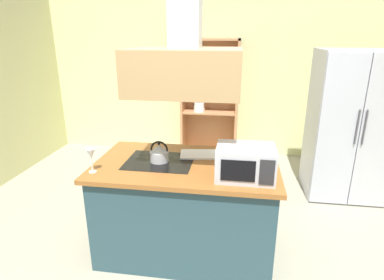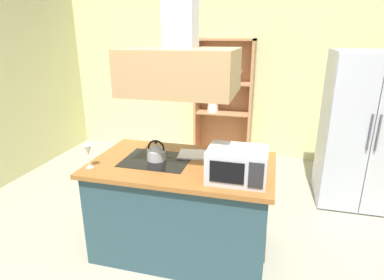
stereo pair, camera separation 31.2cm
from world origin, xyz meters
name	(u,v)px [view 2 (the right image)]	position (x,y,z in m)	size (l,w,h in m)	color
ground_plane	(195,266)	(0.00, 0.00, 0.00)	(7.80, 7.80, 0.00)	gray
wall_back	(240,75)	(0.00, 3.00, 1.35)	(6.00, 0.12, 2.70)	beige
kitchen_island	(183,206)	(-0.18, 0.24, 0.45)	(1.63, 0.97, 0.90)	#27444D
range_hood	(181,58)	(-0.18, 0.24, 1.81)	(0.90, 0.70, 1.17)	tan
refrigerator	(363,131)	(1.62, 1.68, 0.91)	(0.90, 0.77, 1.83)	#AFB3C8
dish_cabinet	(224,106)	(-0.22, 2.78, 0.86)	(0.92, 0.40, 1.93)	tan
kettle	(156,152)	(-0.43, 0.24, 0.98)	(0.17, 0.17, 0.19)	#B0B4B6
cutting_board	(197,155)	(-0.10, 0.44, 0.91)	(0.34, 0.24, 0.02)	white
microwave	(237,164)	(0.33, 0.01, 1.03)	(0.46, 0.35, 0.26)	#B7BABF
wine_glass_on_counter	(88,151)	(-0.93, -0.07, 1.05)	(0.08, 0.08, 0.21)	silver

